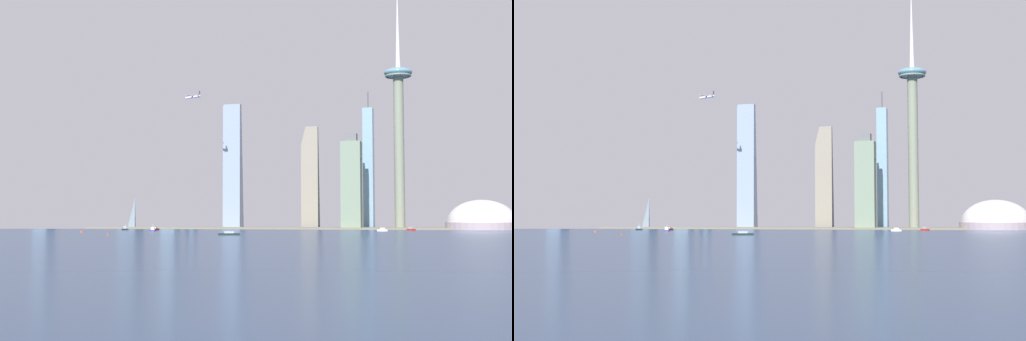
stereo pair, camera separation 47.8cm
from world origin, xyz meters
TOP-DOWN VIEW (x-y plane):
  - waterfront_pier at (0.00, 504.97)m, footprint 805.05×64.11m
  - observation_tower at (230.89, 513.24)m, footprint 36.30×36.30m
  - stadium_dome at (329.69, 500.40)m, footprint 86.31×86.31m
  - skyscraper_0 at (172.55, 491.60)m, footprint 25.03×19.69m
  - skyscraper_1 at (-74.01, 571.21)m, footprint 12.02×17.25m
  - skyscraper_2 at (-138.92, 502.91)m, footprint 26.71×27.81m
  - skyscraper_3 at (106.77, 559.67)m, footprint 23.31×25.26m
  - skyscraper_4 at (5.21, 526.58)m, footprint 24.29×24.86m
  - skyscraper_5 at (-86.09, 520.00)m, footprint 20.37×22.42m
  - skyscraper_6 at (180.57, 602.33)m, footprint 19.32×17.90m
  - skyscraper_7 at (-325.52, 582.18)m, footprint 23.71×26.09m
  - skyscraper_8 at (185.79, 561.27)m, footprint 13.43×18.69m
  - boat_0 at (-71.41, 348.70)m, footprint 8.12×5.47m
  - boat_1 at (-9.62, 289.11)m, footprint 10.14×16.98m
  - boat_2 at (225.18, 358.29)m, footprint 10.94×4.04m
  - boat_3 at (132.08, 116.24)m, footprint 17.94×10.57m
  - boat_4 at (251.11, 414.99)m, footprint 10.61×9.54m
  - boat_5 at (-32.96, 347.22)m, footprint 7.76×16.72m
  - channel_buoy_0 at (-34.83, 183.08)m, footprint 1.96×1.96m
  - channel_buoy_1 at (43.11, 85.04)m, footprint 1.18×1.18m
  - airplane at (-15.46, 421.35)m, footprint 25.39×24.37m

SIDE VIEW (x-z plane):
  - boat_3 at x=132.08m, z-range -0.40..2.60m
  - channel_buoy_1 at x=43.11m, z-range 0.00..2.38m
  - channel_buoy_0 at x=-34.83m, z-range 0.00..2.43m
  - waterfront_pier at x=0.00m, z-range 0.00..2.56m
  - boat_2 at x=225.18m, z-range -0.51..3.18m
  - boat_5 at x=-32.96m, z-range -0.44..3.34m
  - boat_4 at x=251.11m, z-range -0.57..3.60m
  - boat_1 at x=-9.62m, z-range -2.41..5.59m
  - boat_0 at x=-71.41m, z-range -2.38..5.88m
  - stadium_dome at x=329.69m, z-range -19.11..35.89m
  - skyscraper_1 at x=-74.01m, z-range 0.00..63.27m
  - skyscraper_2 at x=-138.92m, z-range -7.75..120.91m
  - skyscraper_6 at x=180.57m, z-range -3.48..117.81m
  - skyscraper_0 at x=172.55m, z-range -3.13..118.55m
  - skyscraper_7 at x=-325.52m, z-range -2.87..121.81m
  - skyscraper_5 at x=-86.09m, z-range 0.00..140.22m
  - skyscraper_3 at x=106.77m, z-range -2.49..145.69m
  - skyscraper_8 at x=185.79m, z-range -11.49..175.57m
  - skyscraper_4 at x=5.21m, z-range 0.00..170.49m
  - observation_tower at x=230.89m, z-range -11.56..306.85m
  - airplane at x=-15.46m, z-range 162.43..170.24m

